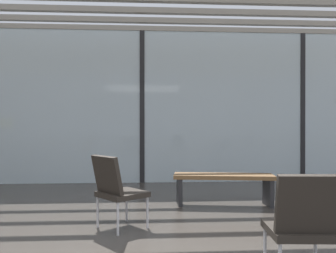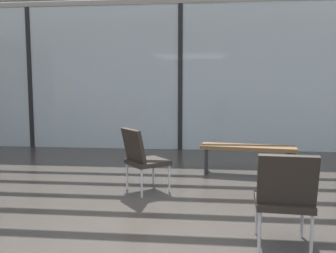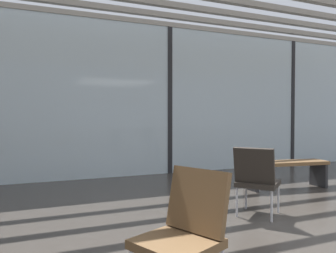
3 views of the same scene
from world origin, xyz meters
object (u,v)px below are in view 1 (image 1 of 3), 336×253
parked_airplane (142,104)px  lounge_chair_0 (116,187)px  waiting_bench (223,181)px  lounge_chair_4 (303,221)px

parked_airplane → lounge_chair_0: 9.34m
lounge_chair_0 → parked_airplane: bearing=-40.0°
waiting_bench → parked_airplane: bearing=-72.6°
parked_airplane → waiting_bench: (1.29, -8.05, -1.64)m
lounge_chair_0 → waiting_bench: lounge_chair_0 is taller
parked_airplane → waiting_bench: parked_airplane is taller
lounge_chair_4 → waiting_bench: size_ratio=0.56×
parked_airplane → lounge_chair_0: size_ratio=13.40×
lounge_chair_0 → waiting_bench: 1.92m
lounge_chair_0 → waiting_bench: size_ratio=0.56×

